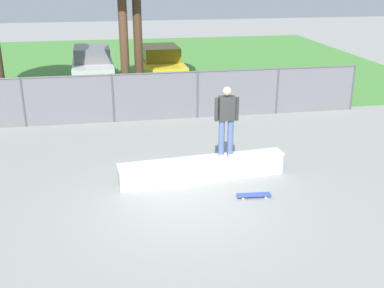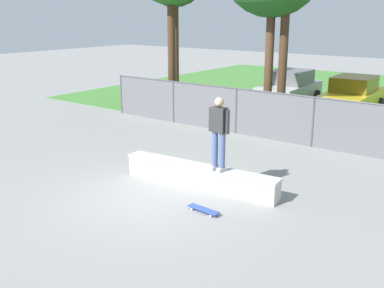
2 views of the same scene
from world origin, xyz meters
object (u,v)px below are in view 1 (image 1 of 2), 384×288
object	(u,v)px
skateboard	(254,195)
car_silver	(93,65)
car_yellow	(161,64)
skateboarder	(226,119)
concrete_ledge	(203,169)

from	to	relation	value
skateboard	car_silver	distance (m)	13.35
car_silver	car_yellow	distance (m)	3.18
skateboard	car_yellow	xyz separation A→B (m)	(-0.77, 12.36, 0.77)
car_silver	skateboard	bearing A→B (deg)	-72.87
skateboarder	car_silver	size ratio (longest dim) A/B	0.43
skateboard	car_yellow	size ratio (longest dim) A/B	0.19
car_silver	car_yellow	size ratio (longest dim) A/B	1.00
concrete_ledge	skateboard	bearing A→B (deg)	-50.92
car_yellow	skateboard	bearing A→B (deg)	-86.43
concrete_ledge	skateboard	size ratio (longest dim) A/B	5.29
skateboard	car_silver	world-z (taller)	car_silver
skateboard	car_yellow	world-z (taller)	car_yellow
skateboarder	car_yellow	bearing A→B (deg)	91.88
skateboard	car_yellow	bearing A→B (deg)	93.57
concrete_ledge	skateboard	xyz separation A→B (m)	(0.99, -1.22, -0.22)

